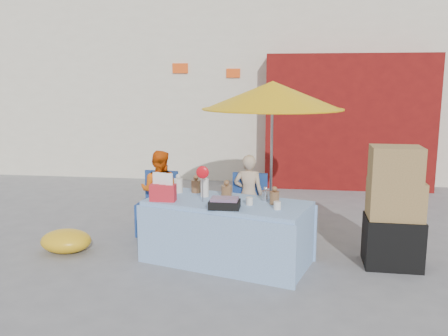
# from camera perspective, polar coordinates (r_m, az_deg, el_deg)

# --- Properties ---
(ground) EXTENTS (80.00, 80.00, 0.00)m
(ground) POSITION_cam_1_polar(r_m,az_deg,el_deg) (5.76, -3.24, -10.86)
(ground) COLOR slate
(ground) RESTS_ON ground
(backdrop) EXTENTS (14.00, 8.00, 7.80)m
(backdrop) POSITION_cam_1_polar(r_m,az_deg,el_deg) (12.83, 5.60, 14.88)
(backdrop) COLOR silver
(backdrop) RESTS_ON ground
(market_table) EXTENTS (2.07, 1.39, 1.15)m
(market_table) POSITION_cam_1_polar(r_m,az_deg,el_deg) (5.55, 0.32, -7.56)
(market_table) COLOR #9CC1FA
(market_table) RESTS_ON ground
(chair_left) EXTENTS (0.51, 0.50, 0.85)m
(chair_left) POSITION_cam_1_polar(r_m,az_deg,el_deg) (6.66, -8.00, -5.67)
(chair_left) COLOR navy
(chair_left) RESTS_ON ground
(chair_right) EXTENTS (0.51, 0.50, 0.85)m
(chair_right) POSITION_cam_1_polar(r_m,az_deg,el_deg) (6.44, 2.83, -6.13)
(chair_right) COLOR navy
(chair_right) RESTS_ON ground
(vendor_orange) EXTENTS (0.58, 0.47, 1.15)m
(vendor_orange) POSITION_cam_1_polar(r_m,az_deg,el_deg) (6.70, -7.77, -2.74)
(vendor_orange) COLOR #E9590C
(vendor_orange) RESTS_ON ground
(vendor_beige) EXTENTS (0.42, 0.29, 1.11)m
(vendor_beige) POSITION_cam_1_polar(r_m,az_deg,el_deg) (6.49, 2.95, -3.24)
(vendor_beige) COLOR #C9AD8E
(vendor_beige) RESTS_ON ground
(umbrella) EXTENTS (1.90, 1.90, 2.09)m
(umbrella) POSITION_cam_1_polar(r_m,az_deg,el_deg) (6.44, 5.86, 8.61)
(umbrella) COLOR gray
(umbrella) RESTS_ON ground
(box_stack) EXTENTS (0.64, 0.53, 1.38)m
(box_stack) POSITION_cam_1_polar(r_m,az_deg,el_deg) (5.69, 19.77, -4.97)
(box_stack) COLOR black
(box_stack) RESTS_ON ground
(tarp_bundle) EXTENTS (0.76, 0.68, 0.28)m
(tarp_bundle) POSITION_cam_1_polar(r_m,az_deg,el_deg) (6.24, -18.47, -8.32)
(tarp_bundle) COLOR gold
(tarp_bundle) RESTS_ON ground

